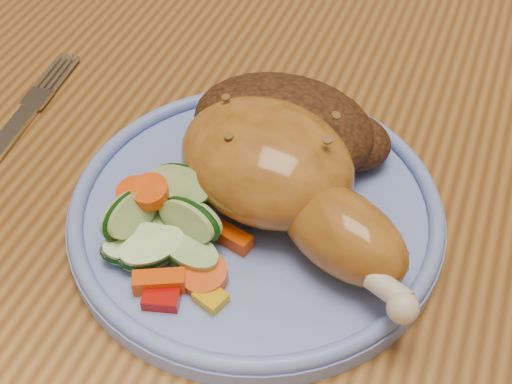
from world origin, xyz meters
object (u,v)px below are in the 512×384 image
dining_table (340,226)px  chair_far (444,12)px  plate (256,215)px  fork (7,137)px

dining_table → chair_far: (0.00, 0.63, -0.17)m
dining_table → plate: plate is taller
plate → fork: bearing=177.3°
plate → chair_far: bearing=86.9°
chair_far → plate: size_ratio=3.83×
dining_table → plate: 0.13m
dining_table → chair_far: bearing=90.0°
plate → fork: 0.19m
dining_table → chair_far: 0.65m
chair_far → fork: bearing=-108.3°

